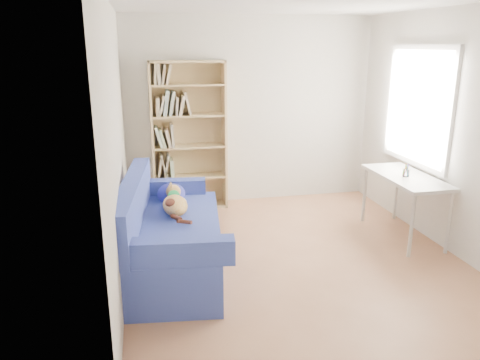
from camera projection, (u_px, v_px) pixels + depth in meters
name	position (u px, v px, depth m)	size (l,w,h in m)	color
ground	(291.00, 256.00, 5.08)	(4.00, 4.00, 0.00)	#9A6545
room_shell	(305.00, 104.00, 4.67)	(3.54, 4.04, 2.62)	silver
sofa	(168.00, 236.00, 4.70)	(1.13, 2.03, 0.95)	navy
bookshelf	(189.00, 142.00, 6.36)	(1.01, 0.31, 2.01)	tan
desk	(406.00, 182.00, 5.43)	(0.55, 1.19, 0.75)	silver
pen_cup	(406.00, 172.00, 5.36)	(0.08, 0.08, 0.15)	white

